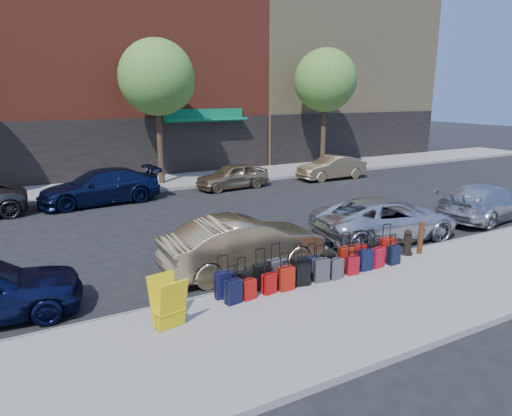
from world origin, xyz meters
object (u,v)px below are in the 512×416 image
fire_hydrant (407,243)px  car_far_3 (332,168)px  bollard (421,237)px  display_rack (168,303)px  tree_right (327,82)px  car_far_1 (100,187)px  car_far_2 (232,176)px  car_near_3 (487,202)px  car_near_2 (385,219)px  tree_center (160,80)px  car_near_1 (244,244)px  suitcase_front_5 (312,267)px

fire_hydrant → car_far_3: car_far_3 is taller
bollard → display_rack: 7.90m
tree_right → fire_hydrant: tree_right is taller
tree_right → car_far_1: bearing=-169.5°
bollard → car_far_2: (-0.38, 11.85, -0.00)m
display_rack → car_far_2: bearing=48.5°
car_near_3 → car_far_1: (-12.54, 9.93, 0.06)m
bollard → car_far_3: size_ratio=0.24×
car_near_3 → car_far_2: bearing=23.5°
display_rack → car_far_2: (7.50, 12.51, -0.03)m
car_near_2 → car_far_3: size_ratio=1.24×
display_rack → car_near_2: 8.71m
tree_center → car_far_2: 6.06m
tree_right → car_far_1: size_ratio=1.40×
car_far_1 → car_near_2: bearing=32.0°
bollard → car_near_3: (5.61, 1.78, 0.04)m
bollard → car_far_3: car_far_3 is taller
tree_center → fire_hydrant: size_ratio=9.52×
bollard → car_far_3: 12.87m
fire_hydrant → car_far_3: (6.11, 11.41, 0.16)m
tree_right → car_near_1: 18.29m
car_near_3 → car_far_3: 9.74m
car_near_3 → car_far_3: (0.10, 9.74, -0.03)m
car_far_1 → car_far_2: bearing=86.3°
tree_center → display_rack: size_ratio=6.86×
car_near_3 → tree_center: bearing=27.8°
car_far_3 → car_near_2: bearing=-27.8°
car_near_2 → car_far_2: bearing=11.5°
tree_right → car_far_2: bearing=-162.0°
suitcase_front_5 → car_far_3: (9.55, 11.46, 0.23)m
car_far_2 → car_far_1: bearing=-93.2°
tree_center → car_far_1: bearing=-144.9°
fire_hydrant → car_near_1: bearing=174.9°
fire_hydrant → bollard: bearing=-3.8°
car_far_1 → tree_center: bearing=120.1°
car_near_2 → car_near_1: bearing=99.4°
car_far_1 → fire_hydrant: bearing=24.4°
bollard → car_far_2: 11.86m
tree_right → bollard: bearing=-117.1°
tree_center → display_rack: tree_center is taller
tree_center → car_far_2: size_ratio=1.92×
display_rack → car_near_2: bearing=6.5°
car_near_3 → car_near_1: bearing=83.5°
display_rack → car_far_1: 12.40m
car_near_3 → car_near_2: bearing=81.5°
bollard → car_near_1: car_near_1 is taller
suitcase_front_5 → car_far_1: car_far_1 is taller
fire_hydrant → suitcase_front_5: bearing=-165.7°
car_far_1 → car_near_1: bearing=6.0°
car_near_3 → car_far_1: car_far_1 is taller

